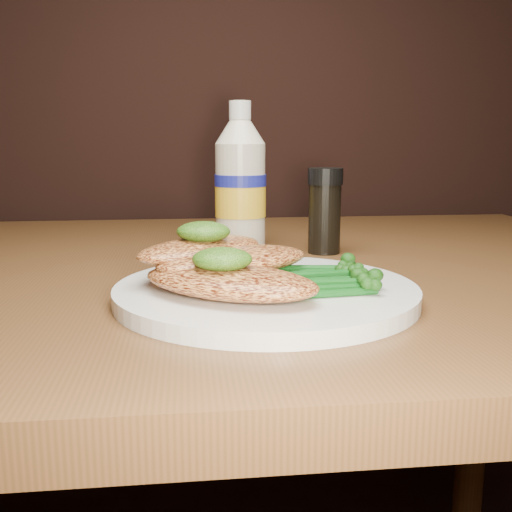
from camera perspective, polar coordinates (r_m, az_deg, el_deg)
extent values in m
cylinder|color=white|center=(0.54, 0.95, -3.47)|extent=(0.27, 0.27, 0.01)
ellipsoid|color=#DF8C47|center=(0.50, -2.54, -2.41)|extent=(0.18, 0.16, 0.03)
ellipsoid|color=#DF8C47|center=(0.55, -2.11, -0.41)|extent=(0.17, 0.13, 0.02)
ellipsoid|color=#DF8C47|center=(0.56, -5.24, 0.63)|extent=(0.15, 0.14, 0.02)
ellipsoid|color=black|center=(0.49, -3.23, -0.30)|extent=(0.06, 0.06, 0.02)
ellipsoid|color=black|center=(0.56, -5.02, 2.32)|extent=(0.06, 0.06, 0.02)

